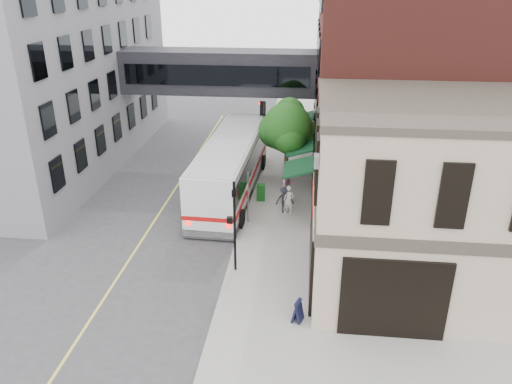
% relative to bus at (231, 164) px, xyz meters
% --- Properties ---
extents(ground, '(120.00, 120.00, 0.00)m').
position_rel_bus_xyz_m(ground, '(1.19, -11.23, -1.96)').
color(ground, '#38383A').
rests_on(ground, ground).
extents(sidewalk_main, '(4.00, 60.00, 0.15)m').
position_rel_bus_xyz_m(sidewalk_main, '(3.19, 2.77, -1.88)').
color(sidewalk_main, gray).
rests_on(sidewalk_main, ground).
extents(corner_building, '(10.19, 8.12, 8.45)m').
position_rel_bus_xyz_m(corner_building, '(10.16, -9.23, 2.25)').
color(corner_building, tan).
rests_on(corner_building, ground).
extents(brick_building, '(13.76, 18.00, 14.00)m').
position_rel_bus_xyz_m(brick_building, '(11.17, 3.77, 5.03)').
color(brick_building, '#58221B').
rests_on(brick_building, ground).
extents(opposite_building, '(14.00, 24.00, 14.00)m').
position_rel_bus_xyz_m(opposite_building, '(-15.81, 4.77, 5.04)').
color(opposite_building, slate).
rests_on(opposite_building, ground).
extents(skyway_bridge, '(14.00, 3.18, 3.00)m').
position_rel_bus_xyz_m(skyway_bridge, '(-1.81, 6.77, 4.54)').
color(skyway_bridge, black).
rests_on(skyway_bridge, ground).
extents(traffic_signal_near, '(0.44, 0.22, 4.60)m').
position_rel_bus_xyz_m(traffic_signal_near, '(1.56, -9.23, 1.02)').
color(traffic_signal_near, black).
rests_on(traffic_signal_near, sidewalk_main).
extents(traffic_signal_far, '(0.53, 0.28, 4.50)m').
position_rel_bus_xyz_m(traffic_signal_far, '(1.45, 5.77, 1.38)').
color(traffic_signal_far, black).
rests_on(traffic_signal_far, sidewalk_main).
extents(street_sign_pole, '(0.08, 0.75, 3.00)m').
position_rel_bus_xyz_m(street_sign_pole, '(1.58, -4.23, -0.03)').
color(street_sign_pole, gray).
rests_on(street_sign_pole, sidewalk_main).
extents(street_tree, '(3.80, 3.20, 5.60)m').
position_rel_bus_xyz_m(street_tree, '(3.38, 1.99, 1.95)').
color(street_tree, '#382619').
rests_on(street_tree, sidewalk_main).
extents(lane_marking, '(0.12, 40.00, 0.01)m').
position_rel_bus_xyz_m(lane_marking, '(-3.81, -1.23, -1.95)').
color(lane_marking, '#D8CC4C').
rests_on(lane_marking, ground).
extents(bus, '(3.53, 13.08, 3.49)m').
position_rel_bus_xyz_m(bus, '(0.00, 0.00, 0.00)').
color(bus, white).
rests_on(bus, ground).
extents(pedestrian_a, '(0.74, 0.62, 1.73)m').
position_rel_bus_xyz_m(pedestrian_a, '(3.80, -2.93, -0.94)').
color(pedestrian_a, silver).
rests_on(pedestrian_a, sidewalk_main).
extents(pedestrian_b, '(1.17, 1.09, 1.93)m').
position_rel_bus_xyz_m(pedestrian_b, '(3.66, -1.13, -0.84)').
color(pedestrian_b, '#C8819B').
rests_on(pedestrian_b, sidewalk_main).
extents(pedestrian_c, '(1.16, 0.82, 1.63)m').
position_rel_bus_xyz_m(pedestrian_c, '(3.55, -2.83, -0.99)').
color(pedestrian_c, '#21232A').
rests_on(pedestrian_c, sidewalk_main).
extents(newspaper_box, '(0.54, 0.49, 1.03)m').
position_rel_bus_xyz_m(newspaper_box, '(2.01, -1.24, -1.29)').
color(newspaper_box, '#124F15').
rests_on(newspaper_box, sidewalk_main).
extents(sandwich_board, '(0.50, 0.61, 0.95)m').
position_rel_bus_xyz_m(sandwich_board, '(4.63, -12.73, -1.33)').
color(sandwich_board, black).
rests_on(sandwich_board, sidewalk_main).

